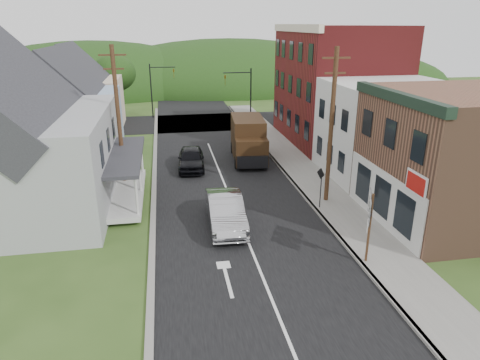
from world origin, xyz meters
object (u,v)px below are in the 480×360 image
delivery_van (248,140)px  route_sign_cluster (369,218)px  silver_sedan (226,212)px  dark_sedan (191,159)px  warning_sign (321,182)px

delivery_van → route_sign_cluster: (2.14, -16.13, 0.57)m
delivery_van → silver_sedan: bearing=-101.8°
dark_sedan → delivery_van: (4.56, 1.38, 0.87)m
route_sign_cluster → warning_sign: bearing=114.2°
warning_sign → route_sign_cluster: bearing=-109.7°
delivery_van → route_sign_cluster: size_ratio=1.88×
dark_sedan → warning_sign: warning_sign is taller
delivery_van → route_sign_cluster: 16.29m
silver_sedan → warning_sign: (5.62, 1.18, 0.84)m
delivery_van → warning_sign: size_ratio=2.52×
warning_sign → delivery_van: bearing=82.8°
delivery_van → route_sign_cluster: bearing=-77.3°
dark_sedan → delivery_van: size_ratio=0.76×
dark_sedan → delivery_van: 4.85m
dark_sedan → route_sign_cluster: bearing=-61.7°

